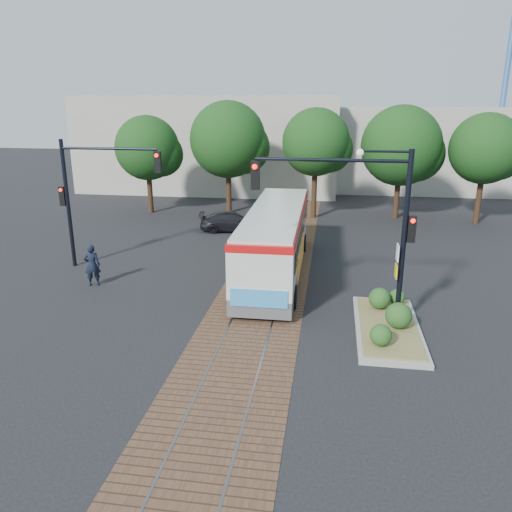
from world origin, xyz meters
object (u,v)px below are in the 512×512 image
Objects in this scene: signal_pole_main at (368,211)px; officer at (92,265)px; parked_car at (232,222)px; traffic_island at (388,320)px; city_bus at (276,238)px; signal_pole_left at (89,187)px.

signal_pole_main reaches higher than officer.
traffic_island is at bearing -158.04° from parked_car.
signal_pole_main is at bearing 146.46° from officer.
signal_pole_main is (3.63, -5.29, 2.48)m from city_bus.
traffic_island is at bearing -5.36° from signal_pole_main.
city_bus is 8.14m from officer.
signal_pole_left is 3.28× the size of officer.
signal_pole_left reaches higher than officer.
signal_pole_main is 3.28× the size of officer.
officer is at bearing 167.75° from signal_pole_main.
parked_car is at bearing 119.65° from signal_pole_main.
signal_pole_left is at bearing -88.21° from officer.
signal_pole_main reaches higher than traffic_island.
signal_pole_left reaches higher than parked_car.
signal_pole_left is 9.83m from parked_car.
parked_car is (-8.10, 12.64, 0.24)m from traffic_island.
parked_car is (5.09, 7.74, -3.29)m from signal_pole_left.
parked_car reaches higher than traffic_island.
officer reaches higher than parked_car.
traffic_island is 3.95m from signal_pole_main.
signal_pole_main is at bearing -56.09° from city_bus.
signal_pole_left is at bearing -177.34° from city_bus.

